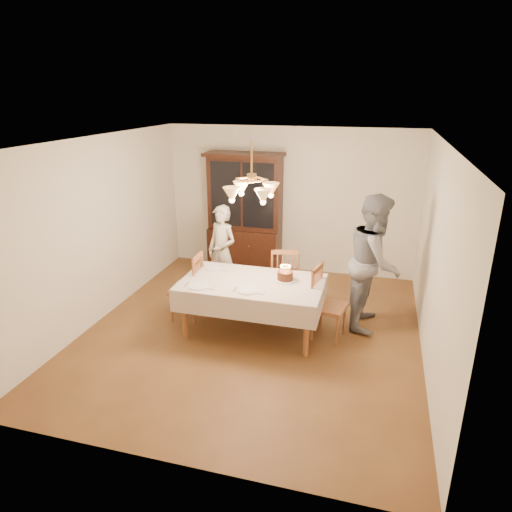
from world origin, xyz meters
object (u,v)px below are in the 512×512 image
(elderly_woman, at_px, (222,251))
(chair_far_side, at_px, (284,281))
(dining_table, at_px, (252,286))
(birthday_cake, at_px, (285,276))
(china_hutch, at_px, (245,215))

(elderly_woman, bearing_deg, chair_far_side, 13.80)
(dining_table, distance_m, birthday_cake, 0.47)
(chair_far_side, bearing_deg, elderly_woman, 168.79)
(dining_table, distance_m, chair_far_side, 0.93)
(birthday_cake, bearing_deg, china_hutch, 119.58)
(china_hutch, bearing_deg, birthday_cake, -60.42)
(elderly_woman, bearing_deg, china_hutch, 113.66)
(china_hutch, height_order, birthday_cake, china_hutch)
(china_hutch, relative_size, chair_far_side, 2.16)
(china_hutch, xyz_separation_m, elderly_woman, (-0.03, -1.19, -0.29))
(elderly_woman, bearing_deg, dining_table, -28.09)
(chair_far_side, distance_m, birthday_cake, 0.81)
(dining_table, relative_size, chair_far_side, 1.90)
(chair_far_side, bearing_deg, dining_table, -107.47)
(china_hutch, height_order, chair_far_side, china_hutch)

